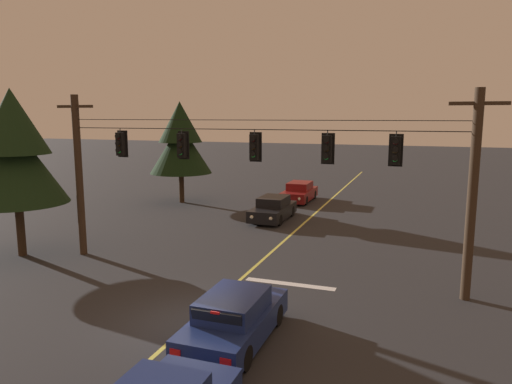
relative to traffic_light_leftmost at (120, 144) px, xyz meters
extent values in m
plane|color=#28282B|center=(5.65, -4.76, -4.98)|extent=(180.00, 180.00, 0.00)
cube|color=#D1C64C|center=(5.65, 6.02, -4.98)|extent=(0.14, 60.00, 0.01)
cube|color=silver|center=(7.55, -0.58, -4.98)|extent=(3.40, 0.36, 0.01)
cylinder|color=#38281C|center=(-2.23, 0.02, -1.46)|extent=(0.32, 0.32, 7.04)
cube|color=#38281C|center=(-2.23, 0.02, 1.55)|extent=(1.80, 0.12, 0.12)
cylinder|color=slate|center=(-2.23, 0.02, 1.20)|extent=(0.12, 0.12, 0.18)
cylinder|color=#38281C|center=(13.53, 0.02, -1.46)|extent=(0.32, 0.32, 7.04)
cube|color=#38281C|center=(13.53, 0.02, 1.55)|extent=(1.80, 0.12, 0.12)
cylinder|color=slate|center=(13.53, 0.02, 1.20)|extent=(0.12, 0.12, 0.18)
cylinder|color=black|center=(5.65, 0.02, 0.65)|extent=(15.76, 0.03, 0.03)
cylinder|color=black|center=(5.65, 0.02, 1.00)|extent=(15.76, 0.02, 0.02)
cylinder|color=black|center=(0.00, 0.02, 0.56)|extent=(0.04, 0.04, 0.18)
cube|color=black|center=(0.00, 0.02, -0.01)|extent=(0.32, 0.26, 0.96)
cube|color=black|center=(0.00, 0.16, -0.01)|extent=(0.48, 0.03, 1.12)
sphere|color=#380A0A|center=(0.00, -0.14, 0.28)|extent=(0.17, 0.17, 0.17)
cylinder|color=black|center=(0.00, -0.18, 0.33)|extent=(0.20, 0.10, 0.20)
sphere|color=#3D280A|center=(0.00, -0.14, -0.01)|extent=(0.17, 0.17, 0.17)
cylinder|color=black|center=(0.00, -0.18, 0.04)|extent=(0.20, 0.10, 0.20)
sphere|color=#1ED83F|center=(0.00, -0.14, -0.29)|extent=(0.17, 0.17, 0.17)
cylinder|color=black|center=(0.00, -0.18, -0.25)|extent=(0.20, 0.10, 0.20)
cylinder|color=black|center=(2.88, 0.02, 0.56)|extent=(0.04, 0.04, 0.18)
cube|color=black|center=(2.88, 0.02, -0.01)|extent=(0.32, 0.26, 0.96)
cube|color=black|center=(2.88, 0.16, -0.01)|extent=(0.48, 0.03, 1.12)
sphere|color=#380A0A|center=(2.88, -0.14, 0.28)|extent=(0.17, 0.17, 0.17)
cylinder|color=black|center=(2.88, -0.18, 0.33)|extent=(0.20, 0.10, 0.20)
sphere|color=#3D280A|center=(2.88, -0.14, -0.01)|extent=(0.17, 0.17, 0.17)
cylinder|color=black|center=(2.88, -0.18, 0.04)|extent=(0.20, 0.10, 0.20)
sphere|color=#1ED83F|center=(2.88, -0.14, -0.29)|extent=(0.17, 0.17, 0.17)
cylinder|color=black|center=(2.88, -0.18, -0.25)|extent=(0.20, 0.10, 0.20)
cylinder|color=black|center=(5.94, 0.02, 0.56)|extent=(0.04, 0.04, 0.18)
cube|color=black|center=(5.94, 0.02, -0.01)|extent=(0.32, 0.26, 0.96)
cube|color=black|center=(5.94, 0.16, -0.01)|extent=(0.48, 0.03, 1.12)
sphere|color=#380A0A|center=(5.94, -0.14, 0.28)|extent=(0.17, 0.17, 0.17)
cylinder|color=black|center=(5.94, -0.18, 0.33)|extent=(0.20, 0.10, 0.20)
sphere|color=#3D280A|center=(5.94, -0.14, -0.01)|extent=(0.17, 0.17, 0.17)
cylinder|color=black|center=(5.94, -0.18, 0.04)|extent=(0.20, 0.10, 0.20)
sphere|color=#1ED83F|center=(5.94, -0.14, -0.29)|extent=(0.17, 0.17, 0.17)
cylinder|color=black|center=(5.94, -0.18, -0.25)|extent=(0.20, 0.10, 0.20)
cylinder|color=black|center=(8.70, 0.02, 0.56)|extent=(0.04, 0.04, 0.18)
cube|color=black|center=(8.70, 0.02, -0.01)|extent=(0.32, 0.26, 0.96)
cube|color=black|center=(8.70, 0.16, -0.01)|extent=(0.48, 0.03, 1.12)
sphere|color=#380A0A|center=(8.70, -0.14, 0.28)|extent=(0.17, 0.17, 0.17)
cylinder|color=black|center=(8.70, -0.18, 0.33)|extent=(0.20, 0.10, 0.20)
sphere|color=#3D280A|center=(8.70, -0.14, -0.01)|extent=(0.17, 0.17, 0.17)
cylinder|color=black|center=(8.70, -0.18, 0.04)|extent=(0.20, 0.10, 0.20)
sphere|color=#1ED83F|center=(8.70, -0.14, -0.29)|extent=(0.17, 0.17, 0.17)
cylinder|color=black|center=(8.70, -0.18, -0.25)|extent=(0.20, 0.10, 0.20)
cylinder|color=black|center=(11.05, 0.02, 0.56)|extent=(0.04, 0.04, 0.18)
cube|color=black|center=(11.05, 0.02, -0.01)|extent=(0.32, 0.26, 0.96)
cube|color=black|center=(11.05, 0.16, -0.01)|extent=(0.48, 0.03, 1.12)
sphere|color=#380A0A|center=(11.05, -0.14, 0.28)|extent=(0.17, 0.17, 0.17)
cylinder|color=black|center=(11.05, -0.18, 0.33)|extent=(0.20, 0.10, 0.20)
sphere|color=#3D280A|center=(11.05, -0.14, -0.01)|extent=(0.17, 0.17, 0.17)
cylinder|color=black|center=(11.05, -0.18, 0.04)|extent=(0.20, 0.10, 0.20)
sphere|color=#1ED83F|center=(11.05, -0.14, -0.29)|extent=(0.17, 0.17, 0.17)
cylinder|color=black|center=(11.05, -0.18, -0.25)|extent=(0.20, 0.10, 0.20)
cube|color=navy|center=(7.31, -5.39, -4.48)|extent=(1.80, 4.30, 0.68)
cube|color=navy|center=(7.31, -5.51, -3.87)|extent=(1.51, 2.15, 0.54)
cube|color=black|center=(7.31, -4.57, -3.87)|extent=(1.40, 0.21, 0.48)
cube|color=black|center=(7.31, -6.57, -3.87)|extent=(1.37, 0.18, 0.46)
cylinder|color=black|center=(6.51, -4.05, -4.66)|extent=(0.22, 0.64, 0.64)
cylinder|color=black|center=(8.10, -4.05, -4.66)|extent=(0.22, 0.64, 0.64)
cylinder|color=black|center=(6.51, -6.72, -4.66)|extent=(0.22, 0.64, 0.64)
cylinder|color=black|center=(8.10, -6.72, -4.66)|extent=(0.22, 0.64, 0.64)
cube|color=red|center=(6.66, -7.55, -4.38)|extent=(0.28, 0.03, 0.18)
cube|color=red|center=(7.95, -7.55, -4.38)|extent=(0.28, 0.03, 0.18)
cube|color=red|center=(7.31, -6.68, -3.64)|extent=(0.24, 0.04, 0.06)
cube|color=black|center=(3.67, 9.59, -4.48)|extent=(1.80, 4.30, 0.68)
cube|color=black|center=(3.67, 9.71, -3.87)|extent=(1.51, 2.15, 0.54)
cube|color=black|center=(3.67, 8.77, -3.87)|extent=(1.40, 0.21, 0.48)
cube|color=black|center=(3.67, 10.77, -3.87)|extent=(1.37, 0.18, 0.46)
cylinder|color=black|center=(4.46, 8.26, -4.66)|extent=(0.22, 0.64, 0.64)
cylinder|color=black|center=(2.88, 8.26, -4.66)|extent=(0.22, 0.64, 0.64)
cylinder|color=black|center=(4.46, 10.92, -4.66)|extent=(0.22, 0.64, 0.64)
cylinder|color=black|center=(2.88, 10.92, -4.66)|extent=(0.22, 0.64, 0.64)
sphere|color=white|center=(4.23, 7.42, -4.42)|extent=(0.20, 0.20, 0.20)
sphere|color=white|center=(3.11, 7.42, -4.42)|extent=(0.20, 0.20, 0.20)
cube|color=maroon|center=(3.61, 16.12, -4.48)|extent=(1.80, 4.30, 0.68)
cube|color=maroon|center=(3.61, 16.24, -3.87)|extent=(1.51, 2.15, 0.54)
cube|color=black|center=(3.61, 15.30, -3.87)|extent=(1.40, 0.21, 0.48)
cube|color=black|center=(3.61, 17.30, -3.87)|extent=(1.37, 0.18, 0.46)
cylinder|color=black|center=(4.40, 14.79, -4.66)|extent=(0.22, 0.64, 0.64)
cylinder|color=black|center=(2.82, 14.79, -4.66)|extent=(0.22, 0.64, 0.64)
cylinder|color=black|center=(4.40, 17.45, -4.66)|extent=(0.22, 0.64, 0.64)
cylinder|color=black|center=(2.82, 17.45, -4.66)|extent=(0.22, 0.64, 0.64)
sphere|color=white|center=(4.17, 13.95, -4.42)|extent=(0.20, 0.20, 0.20)
sphere|color=white|center=(3.05, 13.95, -4.42)|extent=(0.20, 0.20, 0.20)
cube|color=black|center=(7.66, -9.38, -3.87)|extent=(1.40, 0.21, 0.48)
cylinder|color=#332316|center=(-4.21, 12.87, -3.76)|extent=(0.36, 0.36, 2.45)
cone|color=black|center=(-4.21, 12.87, -1.12)|extent=(4.36, 4.36, 3.48)
cone|color=black|center=(-4.21, 12.87, 0.73)|extent=(3.05, 3.05, 2.83)
cylinder|color=#332316|center=(-4.67, -1.05, -3.64)|extent=(0.36, 0.36, 2.68)
cone|color=black|center=(-4.67, -1.05, -0.90)|extent=(4.32, 4.32, 3.45)
cone|color=black|center=(-4.67, -1.05, 0.93)|extent=(3.02, 3.02, 2.81)
camera|label=1|loc=(11.95, -16.71, 1.18)|focal=33.14mm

